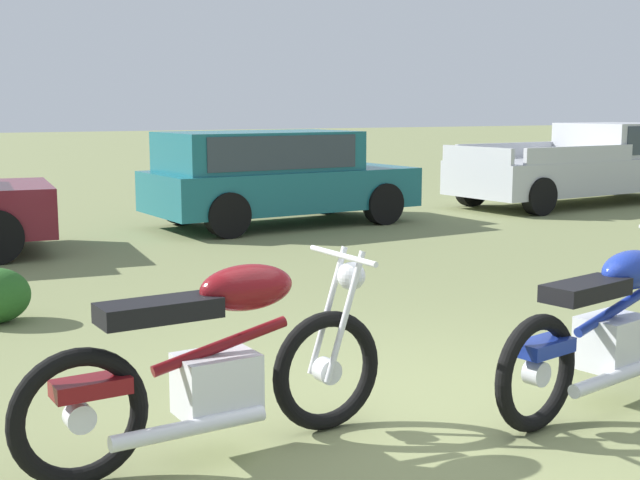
# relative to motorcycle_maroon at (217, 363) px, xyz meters

# --- Properties ---
(ground_plane) EXTENTS (120.00, 120.00, 0.00)m
(ground_plane) POSITION_rel_motorcycle_maroon_xyz_m (1.23, -0.09, -0.49)
(ground_plane) COLOR olive
(motorcycle_maroon) EXTENTS (2.06, 0.64, 1.02)m
(motorcycle_maroon) POSITION_rel_motorcycle_maroon_xyz_m (0.00, 0.00, 0.00)
(motorcycle_maroon) COLOR black
(motorcycle_maroon) RESTS_ON ground
(motorcycle_blue) EXTENTS (2.10, 0.78, 1.02)m
(motorcycle_blue) POSITION_rel_motorcycle_maroon_xyz_m (2.41, -0.42, -0.02)
(motorcycle_blue) COLOR black
(motorcycle_blue) RESTS_ON ground
(car_teal) EXTENTS (4.14, 2.02, 1.43)m
(car_teal) POSITION_rel_motorcycle_maroon_xyz_m (4.04, 7.74, 0.34)
(car_teal) COLOR #19606B
(car_teal) RESTS_ON ground
(pickup_truck_silver) EXTENTS (5.44, 2.17, 1.49)m
(pickup_truck_silver) POSITION_rel_motorcycle_maroon_xyz_m (10.67, 7.65, 0.26)
(pickup_truck_silver) COLOR #B2B5BA
(pickup_truck_silver) RESTS_ON ground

